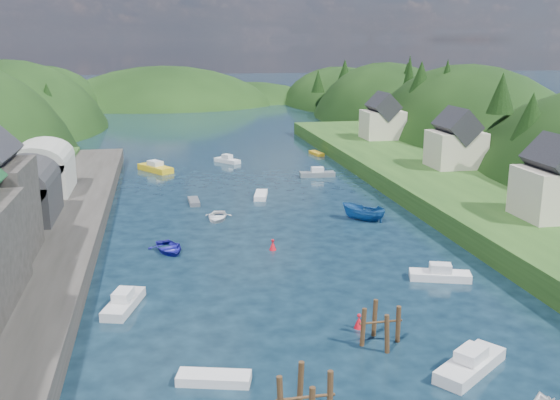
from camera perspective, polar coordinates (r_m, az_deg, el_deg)
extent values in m
plane|color=black|center=(85.48, -2.79, 1.01)|extent=(600.00, 600.00, 0.00)
ellipsoid|color=black|center=(156.57, -23.05, 2.88)|extent=(44.00, 75.56, 48.19)
ellipsoid|color=black|center=(197.02, -20.66, 5.74)|extent=(44.00, 75.56, 39.00)
ellipsoid|color=black|center=(124.59, 16.46, 0.75)|extent=(36.00, 75.56, 48.00)
ellipsoid|color=black|center=(163.00, 9.62, 4.48)|extent=(36.00, 75.56, 44.49)
ellipsoid|color=black|center=(202.19, 5.50, 6.95)|extent=(36.00, 75.56, 36.00)
ellipsoid|color=black|center=(204.53, -10.38, 5.82)|extent=(80.00, 60.00, 44.00)
ellipsoid|color=black|center=(216.74, -2.94, 5.98)|extent=(70.00, 56.00, 36.00)
cone|color=black|center=(117.03, -23.69, 7.82)|extent=(5.28, 5.28, 5.88)
cone|color=black|center=(135.86, -20.51, 8.85)|extent=(4.07, 4.07, 5.44)
cone|color=black|center=(151.44, -21.37, 9.64)|extent=(4.56, 4.56, 8.03)
cone|color=black|center=(160.83, -21.69, 9.23)|extent=(4.75, 4.75, 5.35)
cone|color=black|center=(170.43, -21.17, 9.74)|extent=(4.27, 4.27, 6.69)
cone|color=black|center=(86.75, 22.01, 6.92)|extent=(5.29, 5.29, 6.80)
cone|color=black|center=(95.85, 19.63, 9.21)|extent=(4.07, 4.07, 5.94)
cone|color=black|center=(105.06, 19.75, 7.29)|extent=(3.40, 3.40, 6.01)
cone|color=black|center=(118.24, 14.97, 10.06)|extent=(4.94, 4.94, 9.51)
cone|color=black|center=(121.61, 12.77, 10.67)|extent=(5.25, 5.25, 7.02)
cone|color=black|center=(137.15, 11.74, 11.13)|extent=(3.36, 3.36, 8.29)
cone|color=black|center=(146.53, 11.52, 10.72)|extent=(4.57, 4.57, 7.79)
cone|color=black|center=(162.58, 8.17, 10.46)|extent=(3.59, 3.59, 6.01)
cone|color=black|center=(169.82, 5.94, 11.64)|extent=(4.14, 4.14, 6.30)
cone|color=black|center=(175.79, 3.50, 10.77)|extent=(3.83, 3.83, 6.03)
cube|color=#2D2B28|center=(56.98, -22.91, -6.04)|extent=(12.00, 110.00, 2.00)
cube|color=#2D2D30|center=(68.74, -22.65, 0.00)|extent=(7.00, 9.00, 4.00)
cylinder|color=#2D2D30|center=(68.31, -22.81, 1.62)|extent=(7.00, 9.00, 7.00)
cube|color=#B2B2A8|center=(80.23, -21.01, 2.10)|extent=(7.00, 9.00, 4.00)
cylinder|color=#B2B2A8|center=(79.86, -21.14, 3.50)|extent=(7.00, 9.00, 7.00)
cube|color=#234719|center=(83.19, 15.54, 0.97)|extent=(16.00, 120.00, 2.40)
cube|color=beige|center=(68.31, 23.88, 0.57)|extent=(7.00, 6.00, 5.00)
cube|color=black|center=(67.66, 24.16, 3.31)|extent=(5.15, 6.24, 5.15)
cube|color=beige|center=(91.25, 15.75, 4.49)|extent=(7.00, 6.00, 5.00)
cube|color=black|center=(90.76, 15.89, 6.56)|extent=(5.15, 6.24, 5.15)
cube|color=beige|center=(115.38, 9.35, 6.82)|extent=(7.00, 6.00, 5.00)
cube|color=black|center=(115.00, 9.41, 8.47)|extent=(5.15, 6.24, 5.15)
cylinder|color=#382314|center=(35.01, 1.83, -17.36)|extent=(0.32, 0.32, 3.95)
cylinder|color=#382314|center=(33.60, 2.35, -17.58)|extent=(3.12, 0.16, 0.16)
cylinder|color=#382314|center=(43.47, 10.73, -11.44)|extent=(0.32, 0.32, 3.26)
cylinder|color=#382314|center=(44.10, 8.62, -10.96)|extent=(0.32, 0.32, 3.26)
cylinder|color=#382314|center=(42.68, 7.59, -11.82)|extent=(0.32, 0.32, 3.26)
cylinder|color=#382314|center=(42.03, 9.76, -12.34)|extent=(0.32, 0.32, 3.26)
cylinder|color=#382314|center=(42.81, 9.21, -10.95)|extent=(2.96, 0.16, 0.16)
cone|color=red|center=(45.27, 7.23, -11.02)|extent=(0.70, 0.70, 0.90)
sphere|color=red|center=(45.05, 7.25, -10.44)|extent=(0.30, 0.30, 0.30)
cone|color=red|center=(60.66, -0.67, -4.18)|extent=(0.70, 0.70, 0.90)
sphere|color=red|center=(60.50, -0.67, -3.73)|extent=(0.30, 0.30, 0.30)
cube|color=slate|center=(93.31, 3.42, 2.35)|extent=(5.30, 2.08, 0.73)
cube|color=silver|center=(93.15, 3.43, 2.80)|extent=(1.90, 1.33, 0.70)
imported|color=#1B5295|center=(70.93, 7.61, -1.20)|extent=(5.20, 4.84, 2.00)
cube|color=silver|center=(49.50, -14.10, -9.20)|extent=(3.23, 5.60, 0.74)
cube|color=silver|center=(49.21, -14.16, -8.39)|extent=(1.72, 2.14, 0.70)
cube|color=silver|center=(104.23, -4.85, 3.59)|extent=(4.21, 4.70, 0.67)
cube|color=silver|center=(104.10, -4.85, 3.98)|extent=(1.90, 1.99, 0.70)
imported|color=#1C1A92|center=(61.28, -10.13, -4.34)|extent=(4.54, 5.42, 0.96)
cube|color=silver|center=(38.78, -6.06, -15.92)|extent=(4.61, 2.53, 0.61)
cube|color=#4F545A|center=(78.55, -7.88, -0.14)|extent=(1.38, 3.77, 0.52)
cube|color=silver|center=(41.37, 16.99, -14.29)|extent=(5.88, 4.99, 0.82)
cube|color=silver|center=(41.00, 17.08, -13.31)|extent=(2.45, 2.29, 0.70)
cube|color=gold|center=(111.16, 3.36, 4.27)|extent=(2.00, 4.18, 0.56)
cube|color=white|center=(80.84, -1.76, 0.45)|extent=(2.48, 4.73, 0.63)
cube|color=white|center=(55.17, 14.41, -6.74)|extent=(5.36, 3.16, 0.71)
cube|color=silver|center=(54.91, 14.46, -6.02)|extent=(2.06, 1.67, 0.70)
imported|color=white|center=(71.28, -5.77, -1.53)|extent=(3.93, 4.92, 0.91)
cube|color=gold|center=(98.78, -11.32, 2.83)|extent=(5.60, 6.83, 0.94)
cube|color=silver|center=(98.61, -11.35, 3.33)|extent=(2.61, 2.82, 0.70)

